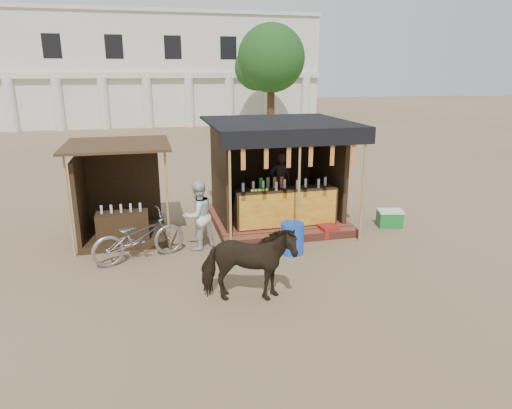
{
  "coord_description": "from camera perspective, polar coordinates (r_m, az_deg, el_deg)",
  "views": [
    {
      "loc": [
        -2.35,
        -8.03,
        4.02
      ],
      "look_at": [
        0.0,
        1.6,
        1.1
      ],
      "focal_mm": 32.0,
      "sensor_mm": 36.0,
      "label": 1
    }
  ],
  "objects": [
    {
      "name": "background_building",
      "position": [
        37.98,
        -13.72,
        15.9
      ],
      "size": [
        26.0,
        7.45,
        8.18
      ],
      "color": "silver",
      "rests_on": "ground"
    },
    {
      "name": "red_crate",
      "position": [
        11.59,
        8.99,
        -3.34
      ],
      "size": [
        0.44,
        0.47,
        0.29
      ],
      "primitive_type": "cube",
      "rotation": [
        0.0,
        0.0,
        0.09
      ],
      "color": "maroon",
      "rests_on": "ground"
    },
    {
      "name": "secondary_stall",
      "position": [
        11.74,
        -17.18,
        -0.01
      ],
      "size": [
        2.4,
        2.4,
        2.38
      ],
      "color": "#362513",
      "rests_on": "ground"
    },
    {
      "name": "cooler",
      "position": [
        12.68,
        16.37,
        -1.66
      ],
      "size": [
        0.72,
        0.57,
        0.46
      ],
      "color": "#1A762A",
      "rests_on": "ground"
    },
    {
      "name": "bystander",
      "position": [
        10.59,
        -7.28,
        -1.36
      ],
      "size": [
        0.99,
        0.93,
        1.63
      ],
      "primitive_type": "imported",
      "rotation": [
        0.0,
        0.0,
        3.67
      ],
      "color": "silver",
      "rests_on": "ground"
    },
    {
      "name": "tree",
      "position": [
        31.27,
        1.49,
        17.52
      ],
      "size": [
        4.5,
        4.4,
        7.0
      ],
      "color": "#382314",
      "rests_on": "ground"
    },
    {
      "name": "ground",
      "position": [
        9.29,
        2.37,
        -9.26
      ],
      "size": [
        120.0,
        120.0,
        0.0
      ],
      "primitive_type": "plane",
      "color": "#846B4C",
      "rests_on": "ground"
    },
    {
      "name": "cow",
      "position": [
        8.16,
        -1.01,
        -7.49
      ],
      "size": [
        1.82,
        1.1,
        1.43
      ],
      "primitive_type": "imported",
      "rotation": [
        0.0,
        0.0,
        1.37
      ],
      "color": "black",
      "rests_on": "ground"
    },
    {
      "name": "motorbike",
      "position": [
        10.28,
        -14.44,
        -3.92
      ],
      "size": [
        2.18,
        1.35,
        1.08
      ],
      "primitive_type": "imported",
      "rotation": [
        0.0,
        0.0,
        1.9
      ],
      "color": "gray",
      "rests_on": "ground"
    },
    {
      "name": "main_stall",
      "position": [
        12.25,
        2.64,
        2.24
      ],
      "size": [
        3.6,
        3.61,
        2.78
      ],
      "color": "brown",
      "rests_on": "ground"
    },
    {
      "name": "blue_barrel",
      "position": [
        10.41,
        4.54,
        -4.23
      ],
      "size": [
        0.61,
        0.61,
        0.72
      ],
      "primitive_type": "cylinder",
      "rotation": [
        0.0,
        0.0,
        0.15
      ],
      "color": "blue",
      "rests_on": "ground"
    }
  ]
}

